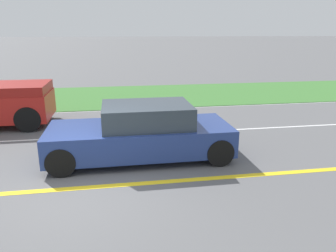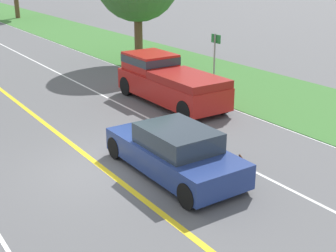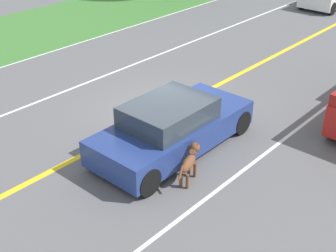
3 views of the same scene
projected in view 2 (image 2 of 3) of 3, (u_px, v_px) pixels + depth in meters
ground_plane at (104, 169)px, 13.57m from camera, size 400.00×400.00×0.00m
centre_divider_line at (104, 169)px, 13.56m from camera, size 0.18×160.00×0.01m
lane_edge_line_right at (274, 124)px, 17.26m from camera, size 0.14×160.00×0.01m
lane_dash_same_dir at (200, 144)px, 15.41m from camera, size 0.10×160.00×0.01m
grass_verge_right at (327, 110)px, 18.85m from camera, size 6.00×160.00×0.03m
ego_car at (175, 152)px, 13.10m from camera, size 1.94×4.59×1.41m
dog at (225, 156)px, 13.20m from camera, size 0.51×1.22×0.84m
pickup_truck at (168, 80)px, 19.60m from camera, size 2.03×5.61×1.89m
street_sign at (215, 54)px, 21.79m from camera, size 0.11×0.64×2.54m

